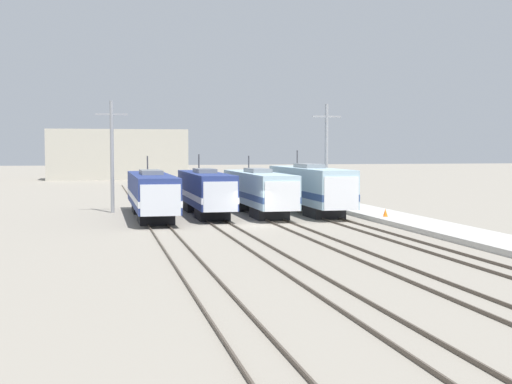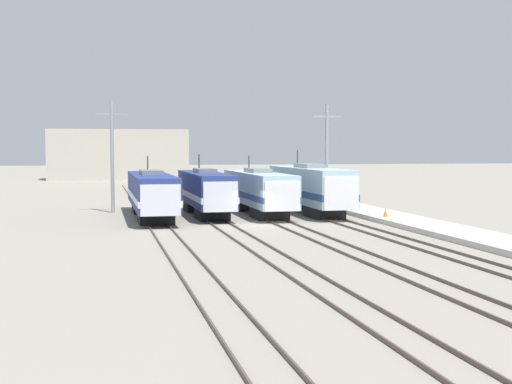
{
  "view_description": "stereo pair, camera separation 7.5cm",
  "coord_description": "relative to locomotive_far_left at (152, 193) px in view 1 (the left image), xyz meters",
  "views": [
    {
      "loc": [
        -11.17,
        -51.43,
        5.66
      ],
      "look_at": [
        0.47,
        1.17,
        2.39
      ],
      "focal_mm": 50.0,
      "sensor_mm": 36.0,
      "label": 1
    },
    {
      "loc": [
        -11.1,
        -51.44,
        5.66
      ],
      "look_at": [
        0.47,
        1.17,
        2.39
      ],
      "focal_mm": 50.0,
      "sensor_mm": 36.0,
      "label": 2
    }
  ],
  "objects": [
    {
      "name": "locomotive_center_left",
      "position": [
        4.64,
        1.22,
        0.03
      ],
      "size": [
        2.87,
        16.25,
        5.18
      ],
      "color": "black",
      "rests_on": "ground_plane"
    },
    {
      "name": "catenary_tower_left",
      "position": [
        -3.03,
        5.69,
        3.16
      ],
      "size": [
        2.81,
        0.32,
        9.89
      ],
      "color": "gray",
      "rests_on": "ground_plane"
    },
    {
      "name": "locomotive_center_right",
      "position": [
        9.29,
        1.21,
        0.02
      ],
      "size": [
        3.03,
        17.14,
        5.04
      ],
      "color": "#232326",
      "rests_on": "ground_plane"
    },
    {
      "name": "platform",
      "position": [
        18.61,
        -7.15,
        -1.85
      ],
      "size": [
        4.0,
        120.0,
        0.37
      ],
      "color": "#B7B5AD",
      "rests_on": "ground_plane"
    },
    {
      "name": "rail_pair_far_right",
      "position": [
        13.93,
        -7.15,
        -1.96
      ],
      "size": [
        1.51,
        120.0,
        0.15
      ],
      "color": "#4C4238",
      "rests_on": "ground_plane"
    },
    {
      "name": "locomotive_far_right",
      "position": [
        13.93,
        1.24,
        0.2
      ],
      "size": [
        3.06,
        17.36,
        5.53
      ],
      "color": "#232326",
      "rests_on": "ground_plane"
    },
    {
      "name": "traffic_cone",
      "position": [
        17.66,
        -6.64,
        -1.36
      ],
      "size": [
        0.39,
        0.39,
        0.6
      ],
      "color": "orange",
      "rests_on": "platform"
    },
    {
      "name": "rail_pair_center_left",
      "position": [
        4.64,
        -7.15,
        -1.96
      ],
      "size": [
        1.51,
        120.0,
        0.15
      ],
      "color": "#4C4238",
      "rests_on": "ground_plane"
    },
    {
      "name": "ground_plane",
      "position": [
        6.97,
        -7.15,
        -2.03
      ],
      "size": [
        400.0,
        400.0,
        0.0
      ],
      "primitive_type": "plane",
      "color": "gray"
    },
    {
      "name": "locomotive_far_left",
      "position": [
        0.0,
        0.0,
        0.0
      ],
      "size": [
        3.11,
        18.5,
        5.04
      ],
      "color": "black",
      "rests_on": "ground_plane"
    },
    {
      "name": "depot_building",
      "position": [
        -0.73,
        76.21,
        2.59
      ],
      "size": [
        25.41,
        8.09,
        9.24
      ],
      "color": "#B2AD9E",
      "rests_on": "ground_plane"
    },
    {
      "name": "catenary_tower_right",
      "position": [
        16.84,
        5.69,
        3.16
      ],
      "size": [
        2.81,
        0.32,
        9.89
      ],
      "color": "gray",
      "rests_on": "ground_plane"
    },
    {
      "name": "rail_pair_far_left",
      "position": [
        0.0,
        -7.15,
        -1.96
      ],
      "size": [
        1.51,
        120.0,
        0.15
      ],
      "color": "#4C4238",
      "rests_on": "ground_plane"
    },
    {
      "name": "rail_pair_center_right",
      "position": [
        9.29,
        -7.15,
        -1.96
      ],
      "size": [
        1.51,
        120.0,
        0.15
      ],
      "color": "#4C4238",
      "rests_on": "ground_plane"
    }
  ]
}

